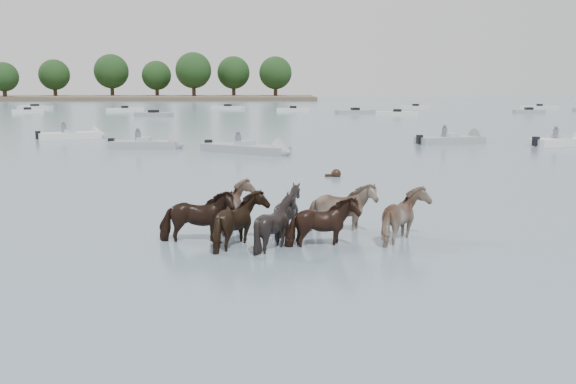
{
  "coord_description": "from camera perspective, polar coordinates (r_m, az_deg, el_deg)",
  "views": [
    {
      "loc": [
        -0.65,
        -15.22,
        4.06
      ],
      "look_at": [
        -0.24,
        1.87,
        1.1
      ],
      "focal_mm": 38.9,
      "sensor_mm": 36.0,
      "label": 1
    }
  ],
  "objects": [
    {
      "name": "motorboat_c",
      "position": [
        45.22,
        15.39,
        4.62
      ],
      "size": [
        5.45,
        2.99,
        1.92
      ],
      "rotation": [
        0.0,
        0.0,
        0.28
      ],
      "color": "gray",
      "rests_on": "ground"
    },
    {
      "name": "treeline",
      "position": [
        177.45,
        -21.71,
        10.01
      ],
      "size": [
        149.47,
        23.26,
        12.29
      ],
      "color": "#382619",
      "rests_on": "ground"
    },
    {
      "name": "swimming_pony",
      "position": [
        27.85,
        4.32,
        1.63
      ],
      "size": [
        0.72,
        0.44,
        0.44
      ],
      "color": "black",
      "rests_on": "ground"
    },
    {
      "name": "motorboat_f",
      "position": [
        50.12,
        -18.51,
        4.94
      ],
      "size": [
        5.1,
        3.56,
        1.92
      ],
      "rotation": [
        0.0,
        0.0,
        0.45
      ],
      "color": "silver",
      "rests_on": "ground"
    },
    {
      "name": "motorboat_d",
      "position": [
        46.32,
        24.33,
        4.22
      ],
      "size": [
        4.96,
        3.02,
        1.92
      ],
      "rotation": [
        0.0,
        0.0,
        0.33
      ],
      "color": "silver",
      "rests_on": "ground"
    },
    {
      "name": "shoreline",
      "position": [
        179.22,
        -24.38,
        7.83
      ],
      "size": [
        160.0,
        30.0,
        1.0
      ],
      "primitive_type": "cube",
      "color": "#4C4233",
      "rests_on": "ground"
    },
    {
      "name": "motorboat_b",
      "position": [
        37.07,
        -2.95,
        3.88
      ],
      "size": [
        5.94,
        4.69,
        1.92
      ],
      "rotation": [
        0.0,
        0.0,
        -0.59
      ],
      "color": "gray",
      "rests_on": "ground"
    },
    {
      "name": "motorboat_a",
      "position": [
        40.98,
        -11.99,
        4.25
      ],
      "size": [
        4.9,
        1.71,
        1.92
      ],
      "rotation": [
        0.0,
        0.0,
        -0.02
      ],
      "color": "gray",
      "rests_on": "ground"
    },
    {
      "name": "ground",
      "position": [
        15.77,
        1.02,
        -5.11
      ],
      "size": [
        400.0,
        400.0,
        0.0
      ],
      "primitive_type": "plane",
      "color": "slate",
      "rests_on": "ground"
    },
    {
      "name": "distant_flotilla",
      "position": [
        94.22,
        -0.76,
        7.52
      ],
      "size": [
        104.81,
        27.4,
        0.93
      ],
      "color": "gray",
      "rests_on": "ground"
    },
    {
      "name": "pony_herd",
      "position": [
        16.49,
        0.15,
        -2.49
      ],
      "size": [
        7.32,
        3.95,
        1.65
      ],
      "color": "black",
      "rests_on": "ground"
    }
  ]
}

